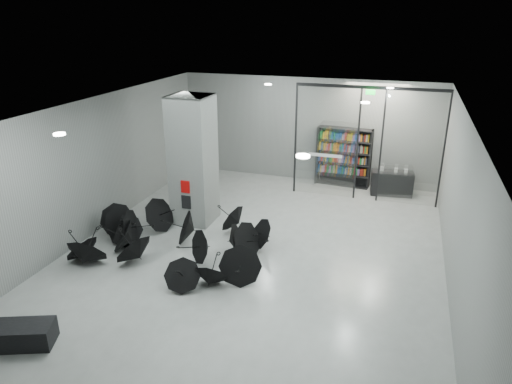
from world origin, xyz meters
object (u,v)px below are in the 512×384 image
(bench, at_px, (17,335))
(bookshelf, at_px, (343,157))
(shop_counter, at_px, (392,183))
(column, at_px, (193,160))
(umbrella_cluster, at_px, (168,242))

(bench, distance_m, bookshelf, 12.43)
(bench, relative_size, bookshelf, 0.64)
(bookshelf, height_order, shop_counter, bookshelf)
(column, bearing_deg, bench, -97.09)
(bench, relative_size, umbrella_cluster, 0.24)
(shop_counter, bearing_deg, column, -151.40)
(shop_counter, height_order, umbrella_cluster, umbrella_cluster)
(column, xyz_separation_m, shop_counter, (5.86, 4.25, -1.56))
(column, relative_size, bench, 2.80)
(shop_counter, bearing_deg, bookshelf, 157.76)
(bookshelf, bearing_deg, bench, -107.50)
(bench, relative_size, shop_counter, 0.97)
(bookshelf, bearing_deg, column, -124.68)
(bench, bearing_deg, bookshelf, 45.52)
(bench, bearing_deg, shop_counter, 36.94)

